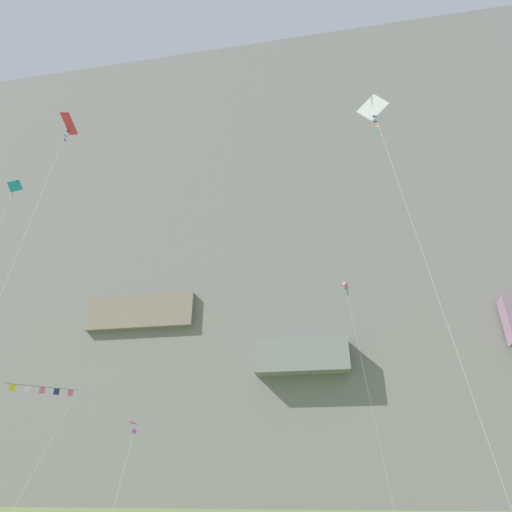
{
  "coord_description": "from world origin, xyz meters",
  "views": [
    {
      "loc": [
        3.39,
        -3.05,
        2.6
      ],
      "look_at": [
        -0.59,
        20.73,
        15.27
      ],
      "focal_mm": 30.52,
      "sensor_mm": 36.0,
      "label": 1
    }
  ],
  "objects_px": {
    "kite_banner_front_field": "(42,394)",
    "kite_windsock_upper_mid": "(346,288)",
    "kite_diamond_mid_center": "(8,204)",
    "kite_delta_mid_right": "(138,433)",
    "kite_diamond_high_left": "(374,112)",
    "kite_diamond_far_right": "(66,132)"
  },
  "relations": [
    {
      "from": "kite_diamond_far_right",
      "to": "kite_banner_front_field",
      "type": "xyz_separation_m",
      "value": [
        -7.0,
        13.81,
        -15.41
      ]
    },
    {
      "from": "kite_diamond_high_left",
      "to": "kite_banner_front_field",
      "type": "bearing_deg",
      "value": 165.91
    },
    {
      "from": "kite_delta_mid_right",
      "to": "kite_banner_front_field",
      "type": "bearing_deg",
      "value": 170.54
    },
    {
      "from": "kite_diamond_far_right",
      "to": "kite_delta_mid_right",
      "type": "bearing_deg",
      "value": 77.2
    },
    {
      "from": "kite_diamond_mid_center",
      "to": "kite_windsock_upper_mid",
      "type": "xyz_separation_m",
      "value": [
        27.73,
        15.63,
        -2.95
      ]
    },
    {
      "from": "kite_diamond_high_left",
      "to": "kite_windsock_upper_mid",
      "type": "bearing_deg",
      "value": 101.11
    },
    {
      "from": "kite_delta_mid_right",
      "to": "kite_windsock_upper_mid",
      "type": "xyz_separation_m",
      "value": [
        16.79,
        8.93,
        14.37
      ]
    },
    {
      "from": "kite_diamond_far_right",
      "to": "kite_windsock_upper_mid",
      "type": "distance_m",
      "value": 29.12
    },
    {
      "from": "kite_diamond_far_right",
      "to": "kite_delta_mid_right",
      "type": "distance_m",
      "value": 22.59
    },
    {
      "from": "kite_delta_mid_right",
      "to": "kite_banner_front_field",
      "type": "relative_size",
      "value": 0.66
    },
    {
      "from": "kite_banner_front_field",
      "to": "kite_windsock_upper_mid",
      "type": "height_order",
      "value": "kite_windsock_upper_mid"
    },
    {
      "from": "kite_delta_mid_right",
      "to": "kite_diamond_high_left",
      "type": "xyz_separation_m",
      "value": [
        19.67,
        -5.76,
        23.53
      ]
    },
    {
      "from": "kite_delta_mid_right",
      "to": "kite_banner_front_field",
      "type": "xyz_separation_m",
      "value": [
        -9.77,
        1.63,
        3.41
      ]
    },
    {
      "from": "kite_banner_front_field",
      "to": "kite_windsock_upper_mid",
      "type": "distance_m",
      "value": 29.64
    },
    {
      "from": "kite_banner_front_field",
      "to": "kite_diamond_high_left",
      "type": "distance_m",
      "value": 36.42
    },
    {
      "from": "kite_delta_mid_right",
      "to": "kite_windsock_upper_mid",
      "type": "height_order",
      "value": "kite_windsock_upper_mid"
    },
    {
      "from": "kite_diamond_mid_center",
      "to": "kite_windsock_upper_mid",
      "type": "distance_m",
      "value": 31.97
    },
    {
      "from": "kite_diamond_high_left",
      "to": "kite_windsock_upper_mid",
      "type": "xyz_separation_m",
      "value": [
        -2.88,
        14.69,
        -9.16
      ]
    },
    {
      "from": "kite_diamond_mid_center",
      "to": "kite_windsock_upper_mid",
      "type": "relative_size",
      "value": 1.25
    },
    {
      "from": "kite_diamond_far_right",
      "to": "kite_delta_mid_right",
      "type": "height_order",
      "value": "kite_diamond_far_right"
    },
    {
      "from": "kite_delta_mid_right",
      "to": "kite_windsock_upper_mid",
      "type": "bearing_deg",
      "value": 28.01
    },
    {
      "from": "kite_diamond_mid_center",
      "to": "kite_banner_front_field",
      "type": "relative_size",
      "value": 2.61
    }
  ]
}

